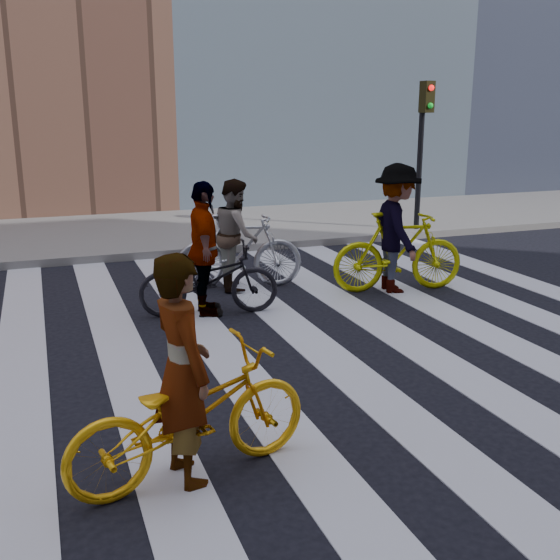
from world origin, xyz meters
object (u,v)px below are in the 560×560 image
bike_yellow_left (191,415)px  rider_mid (236,234)px  traffic_signal (423,132)px  bike_silver_mid (239,251)px  bike_yellow_right (398,252)px  rider_rear (204,250)px  bike_dark_rear (209,279)px  rider_left (182,370)px  rider_right (396,229)px

bike_yellow_left → rider_mid: (1.90, 5.17, 0.35)m
bike_yellow_left → traffic_signal: bearing=-52.2°
bike_yellow_left → bike_silver_mid: bike_silver_mid is taller
bike_yellow_left → bike_yellow_right: (4.19, 4.14, 0.11)m
bike_silver_mid → rider_rear: bearing=155.8°
traffic_signal → bike_dark_rear: 7.31m
rider_left → rider_mid: 5.53m
bike_dark_rear → rider_rear: size_ratio=1.03×
bike_silver_mid → bike_dark_rear: (-0.80, -1.20, -0.10)m
traffic_signal → bike_dark_rear: bearing=-145.3°
bike_yellow_right → bike_dark_rear: 3.05m
traffic_signal → bike_yellow_right: bearing=-125.8°
bike_dark_rear → bike_silver_mid: bearing=-24.4°
rider_mid → rider_rear: bearing=157.5°
bike_silver_mid → bike_dark_rear: bike_silver_mid is taller
rider_left → rider_right: size_ratio=0.90×
rider_left → bike_yellow_right: bearing=-56.8°
bike_yellow_left → rider_mid: size_ratio=1.13×
bike_yellow_right → rider_right: rider_right is taller
rider_left → rider_mid: (1.95, 5.17, -0.02)m
traffic_signal → bike_yellow_right: 5.05m
bike_silver_mid → bike_yellow_right: bearing=-103.4°
bike_dark_rear → bike_yellow_left: bearing=173.2°
bike_yellow_left → rider_rear: size_ratio=1.06×
bike_silver_mid → rider_rear: 1.50m
traffic_signal → rider_right: traffic_signal is taller
bike_yellow_right → rider_right: (-0.05, 0.00, 0.36)m
traffic_signal → rider_mid: 5.99m
bike_silver_mid → rider_mid: (-0.05, 0.00, 0.26)m
bike_yellow_left → bike_yellow_right: bearing=-56.5°
rider_right → rider_rear: bearing=103.5°
bike_yellow_left → bike_silver_mid: 5.53m
bike_yellow_left → bike_silver_mid: (1.95, 5.17, 0.08)m
rider_rear → bike_yellow_right: bearing=-77.5°
bike_yellow_left → bike_yellow_right: size_ratio=0.94×
bike_dark_rear → rider_mid: size_ratio=1.10×
traffic_signal → bike_dark_rear: (-5.83, -4.04, -1.78)m
traffic_signal → bike_yellow_right: (-2.79, -3.87, -1.66)m
bike_yellow_right → rider_rear: size_ratio=1.13×
rider_left → rider_right: 5.89m
bike_dark_rear → rider_rear: (-0.05, 0.00, 0.42)m
rider_rear → bike_yellow_left: bearing=173.8°
rider_mid → rider_right: rider_right is taller
bike_yellow_left → rider_left: bearing=78.9°
rider_mid → rider_rear: size_ratio=0.94×
bike_yellow_right → rider_mid: rider_mid is taller
bike_yellow_right → rider_rear: rider_rear is taller
rider_left → rider_right: rider_right is taller
rider_left → bike_yellow_left: bearing=-101.1°
bike_yellow_right → rider_rear: (-3.09, -0.17, 0.30)m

